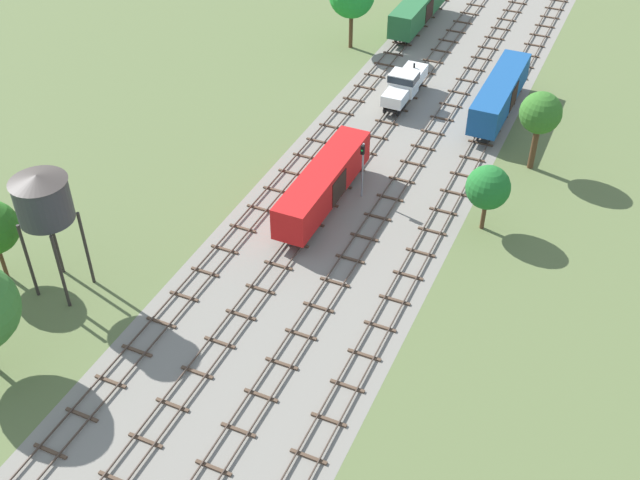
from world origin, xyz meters
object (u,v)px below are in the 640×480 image
freight_boxcar_left_nearest (324,183)px  signal_post_nearest (363,164)px  water_tower (42,199)px  shunter_loco_left_near (405,84)px  freight_boxcar_far_left_midfar (418,8)px  freight_boxcar_centre_mid (500,93)px

freight_boxcar_left_nearest → signal_post_nearest: signal_post_nearest is taller
freight_boxcar_left_nearest → signal_post_nearest: bearing=48.8°
freight_boxcar_left_nearest → water_tower: water_tower is taller
freight_boxcar_left_nearest → shunter_loco_left_near: freight_boxcar_left_nearest is taller
freight_boxcar_far_left_midfar → water_tower: size_ratio=1.38×
water_tower → freight_boxcar_left_nearest: bearing=52.5°
freight_boxcar_left_nearest → water_tower: bearing=-127.5°
freight_boxcar_centre_mid → signal_post_nearest: size_ratio=2.65×
freight_boxcar_far_left_midfar → signal_post_nearest: signal_post_nearest is taller
shunter_loco_left_near → freight_boxcar_centre_mid: (9.53, 1.22, 0.44)m
signal_post_nearest → water_tower: bearing=-128.1°
freight_boxcar_left_nearest → freight_boxcar_far_left_midfar: bearing=97.0°
freight_boxcar_far_left_midfar → water_tower: water_tower is taller
shunter_loco_left_near → water_tower: size_ratio=0.84×
freight_boxcar_left_nearest → shunter_loco_left_near: (-0.01, 20.36, -0.44)m
shunter_loco_left_near → water_tower: water_tower is taller
freight_boxcar_left_nearest → signal_post_nearest: 3.72m
freight_boxcar_far_left_midfar → signal_post_nearest: size_ratio=2.65×
water_tower → freight_boxcar_far_left_midfar: bearing=81.3°
water_tower → signal_post_nearest: (15.69, 20.04, -4.82)m
freight_boxcar_centre_mid → signal_post_nearest: bearing=-110.8°
freight_boxcar_centre_mid → freight_boxcar_left_nearest: bearing=-113.8°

